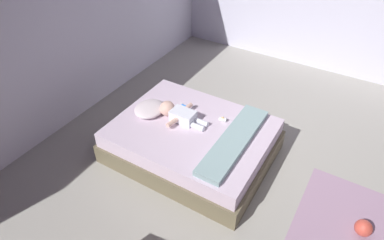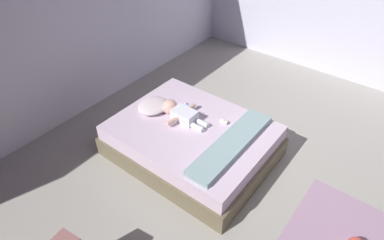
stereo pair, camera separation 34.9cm
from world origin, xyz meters
TOP-DOWN VIEW (x-y plane):
  - ground_plane at (0.00, 0.00)m, footprint 8.00×8.00m
  - wall_behind_bed at (0.00, 3.00)m, footprint 8.00×0.12m
  - bed at (-0.05, 1.13)m, footprint 1.45×1.86m
  - pillow at (-0.08, 1.72)m, footprint 0.41×0.35m
  - baby at (-0.01, 1.36)m, footprint 0.50×0.63m
  - toothbrush at (0.25, 1.42)m, footprint 0.01×0.14m
  - blanket at (-0.05, 0.58)m, footprint 1.30×0.29m
  - baby_bottle at (0.23, 0.87)m, footprint 0.07×0.09m

SIDE VIEW (x-z plane):
  - ground_plane at x=0.00m, z-range 0.00..0.00m
  - bed at x=-0.05m, z-range 0.00..0.44m
  - toothbrush at x=0.25m, z-range 0.44..0.46m
  - baby_bottle at x=0.23m, z-range 0.44..0.51m
  - blanket at x=-0.05m, z-range 0.44..0.51m
  - pillow at x=-0.08m, z-range 0.44..0.55m
  - baby at x=-0.01m, z-range 0.42..0.61m
  - wall_behind_bed at x=0.00m, z-range 0.00..2.54m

